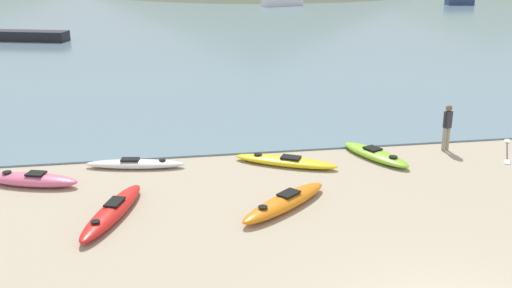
{
  "coord_description": "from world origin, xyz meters",
  "views": [
    {
      "loc": [
        -5.09,
        -8.21,
        6.56
      ],
      "look_at": [
        -2.02,
        9.84,
        0.5
      ],
      "focal_mm": 42.0,
      "sensor_mm": 36.0,
      "label": 1
    }
  ],
  "objects": [
    {
      "name": "bay_water",
      "position": [
        0.0,
        45.31,
        0.03
      ],
      "size": [
        160.0,
        70.0,
        0.06
      ],
      "primitive_type": "cube",
      "color": "slate",
      "rests_on": "ground_plane"
    },
    {
      "name": "kayak_on_sand_0",
      "position": [
        1.81,
        9.19,
        0.15
      ],
      "size": [
        1.85,
        2.9,
        0.33
      ],
      "color": "#8CCC2D",
      "rests_on": "ground_plane"
    },
    {
      "name": "kayak_on_sand_1",
      "position": [
        -6.36,
        6.09,
        0.17
      ],
      "size": [
        1.81,
        3.53,
        0.37
      ],
      "color": "red",
      "rests_on": "ground_plane"
    },
    {
      "name": "kayak_on_sand_2",
      "position": [
        -1.92,
        5.9,
        0.17
      ],
      "size": [
        2.98,
        2.7,
        0.39
      ],
      "color": "orange",
      "rests_on": "ground_plane"
    },
    {
      "name": "kayak_on_sand_3",
      "position": [
        -1.2,
        9.08,
        0.13
      ],
      "size": [
        3.28,
        2.2,
        0.3
      ],
      "color": "yellow",
      "rests_on": "ground_plane"
    },
    {
      "name": "kayak_on_sand_4",
      "position": [
        -8.76,
        8.66,
        0.18
      ],
      "size": [
        2.86,
        1.59,
        0.4
      ],
      "color": "#E5668C",
      "rests_on": "ground_plane"
    },
    {
      "name": "kayak_on_sand_6",
      "position": [
        -5.86,
        9.63,
        0.13
      ],
      "size": [
        3.14,
        1.1,
        0.3
      ],
      "color": "white",
      "rests_on": "ground_plane"
    },
    {
      "name": "person_near_waterline",
      "position": [
        4.42,
        9.59,
        0.91
      ],
      "size": [
        0.32,
        0.27,
        1.58
      ],
      "color": "gray",
      "rests_on": "ground_plane"
    },
    {
      "name": "moored_boat_0",
      "position": [
        9.67,
        60.51,
        0.48
      ],
      "size": [
        4.91,
        2.43,
        0.83
      ],
      "color": "white",
      "rests_on": "bay_water"
    },
    {
      "name": "moored_boat_1",
      "position": [
        30.38,
        58.31,
        0.54
      ],
      "size": [
        3.22,
        1.79,
        0.96
      ],
      "color": "navy",
      "rests_on": "bay_water"
    },
    {
      "name": "moored_boat_3",
      "position": [
        -13.88,
        37.38,
        0.42
      ],
      "size": [
        5.59,
        2.95,
        0.71
      ],
      "color": "black",
      "rests_on": "bay_water"
    },
    {
      "name": "loose_paddle",
      "position": [
        6.44,
        9.13,
        0.01
      ],
      "size": [
        1.6,
        2.47,
        0.03
      ],
      "color": "black",
      "rests_on": "ground_plane"
    }
  ]
}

